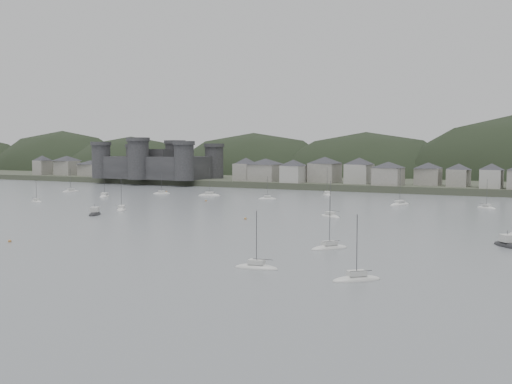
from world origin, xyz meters
The scene contains 10 objects.
ground centered at (0.00, 0.00, 0.00)m, with size 900.00×900.00×0.00m, color slate.
far_shore_land centered at (0.00, 295.00, 1.50)m, with size 900.00×250.00×3.00m, color #383D2D.
forested_ridge centered at (4.83, 269.40, -11.28)m, with size 851.55×103.94×102.57m.
castle centered at (-120.00, 179.80, 10.96)m, with size 66.00×43.00×20.00m.
waterfront_town centered at (50.59, 183.34, 8.66)m, with size 451.48×28.46×12.92m.
sailboat_lead centered at (-38.78, 59.61, 0.17)m, with size 7.03×8.33×11.40m.
moored_fleet centered at (-8.42, 79.80, 0.18)m, with size 205.01×174.53×13.48m.
motor_launch_near centered at (72.86, 43.10, 0.29)m, with size 7.23×8.14×3.92m.
motor_launch_far centered at (-36.54, 45.93, 0.29)m, with size 6.17×8.15×3.86m.
mooring_buoys centered at (-18.64, 61.11, 0.15)m, with size 171.23×130.01×0.70m.
Camera 1 is at (85.20, -79.05, 18.48)m, focal length 41.64 mm.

